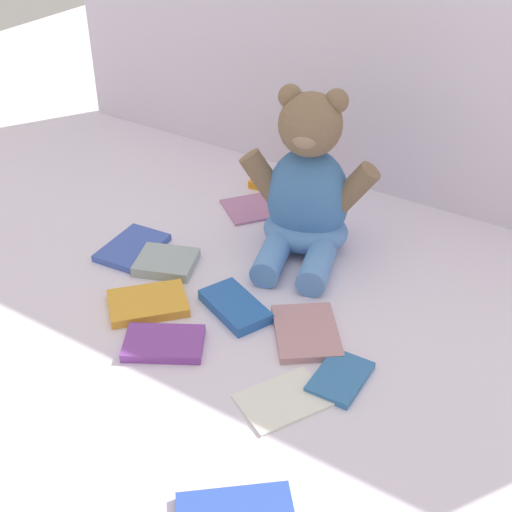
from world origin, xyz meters
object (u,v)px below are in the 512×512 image
at_px(book_case_0, 148,303).
at_px(book_case_9, 235,306).
at_px(book_case_5, 277,183).
at_px(book_case_1, 132,248).
at_px(book_case_10, 249,208).
at_px(teddy_bear, 307,194).
at_px(book_case_3, 166,262).
at_px(book_case_4, 283,399).
at_px(book_case_8, 306,332).
at_px(book_case_7, 340,378).
at_px(book_case_6, 164,343).

distance_m(book_case_0, book_case_9, 0.14).
height_order(book_case_0, book_case_5, book_case_5).
bearing_deg(book_case_1, book_case_10, 62.58).
bearing_deg(teddy_bear, book_case_1, -162.39).
distance_m(book_case_3, book_case_4, 0.39).
relative_size(book_case_0, book_case_9, 1.02).
distance_m(book_case_1, book_case_8, 0.39).
height_order(book_case_0, book_case_7, book_case_0).
height_order(book_case_1, book_case_4, book_case_1).
bearing_deg(book_case_3, book_case_0, 2.84).
distance_m(book_case_1, book_case_6, 0.28).
height_order(book_case_0, book_case_9, book_case_9).
relative_size(book_case_1, book_case_10, 1.24).
distance_m(book_case_1, book_case_10, 0.26).
bearing_deg(book_case_1, book_case_5, 70.01).
xyz_separation_m(book_case_5, book_case_9, (0.17, -0.40, 0.00)).
distance_m(book_case_0, book_case_1, 0.18).
height_order(teddy_bear, book_case_6, teddy_bear).
distance_m(book_case_5, book_case_10, 0.11).
distance_m(book_case_5, book_case_6, 0.55).
xyz_separation_m(book_case_1, book_case_9, (0.26, -0.05, 0.00)).
bearing_deg(book_case_9, book_case_1, 103.06).
relative_size(book_case_4, book_case_6, 1.00).
bearing_deg(book_case_5, book_case_8, 29.63).
relative_size(teddy_bear, book_case_10, 2.94).
xyz_separation_m(book_case_1, book_case_7, (0.48, -0.10, -0.00)).
bearing_deg(book_case_10, teddy_bear, 106.84).
distance_m(book_case_4, book_case_7, 0.09).
xyz_separation_m(book_case_5, book_case_10, (0.00, -0.11, -0.00)).
bearing_deg(book_case_6, book_case_1, 20.37).
bearing_deg(book_case_9, book_case_4, -104.57).
height_order(book_case_4, book_case_6, book_case_6).
relative_size(book_case_5, book_case_7, 1.04).
height_order(teddy_bear, book_case_5, teddy_bear).
bearing_deg(book_case_8, book_case_4, 69.33).
distance_m(book_case_8, book_case_9, 0.13).
distance_m(book_case_5, book_case_8, 0.49).
bearing_deg(book_case_0, book_case_10, -42.02).
relative_size(teddy_bear, book_case_1, 2.37).
distance_m(book_case_0, book_case_10, 0.36).
xyz_separation_m(book_case_0, book_case_5, (-0.04, 0.47, 0.00)).
distance_m(book_case_3, book_case_9, 0.18).
height_order(book_case_1, book_case_6, book_case_6).
bearing_deg(teddy_bear, book_case_5, 116.15).
xyz_separation_m(book_case_6, book_case_8, (0.17, 0.14, -0.00)).
xyz_separation_m(teddy_bear, book_case_10, (-0.16, 0.06, -0.11)).
distance_m(book_case_6, book_case_7, 0.27).
bearing_deg(teddy_bear, book_case_9, -107.50).
bearing_deg(book_case_0, book_case_4, -149.53).
height_order(teddy_bear, book_case_7, teddy_bear).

